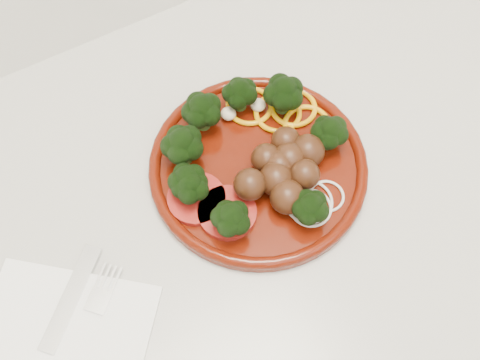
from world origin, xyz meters
TOP-DOWN VIEW (x-y plane):
  - counter at (0.00, 1.70)m, footprint 2.40×0.60m
  - plate at (0.01, 1.72)m, footprint 0.25×0.25m
  - napkin at (-0.27, 1.64)m, footprint 0.25×0.25m

SIDE VIEW (x-z plane):
  - counter at x=0.00m, z-range 0.00..0.90m
  - napkin at x=-0.27m, z-range 0.90..0.90m
  - plate at x=0.01m, z-range 0.89..0.95m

